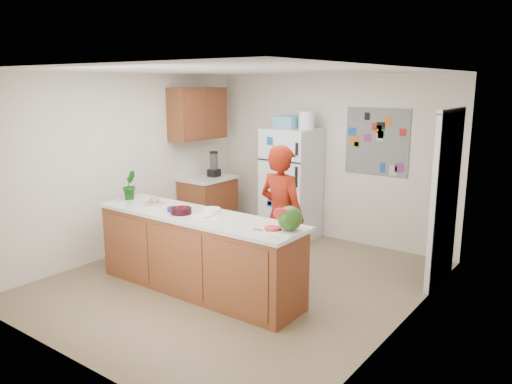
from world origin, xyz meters
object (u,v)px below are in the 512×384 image
Objects in this scene: refrigerator at (291,184)px; watermelon at (290,218)px; cherry_bowl at (181,211)px; person at (282,217)px.

refrigerator is 2.75m from watermelon.
refrigerator is 2.47m from cherry_bowl.
cherry_bowl is at bearing -173.91° from watermelon.
person is 1.16m from cherry_bowl.
person is at bearing 128.85° from watermelon.
refrigerator is 6.81× the size of watermelon.
watermelon is (1.46, -2.33, 0.21)m from refrigerator.
watermelon reaches higher than cherry_bowl.
watermelon is at bearing 135.39° from person.
refrigerator is 7.37× the size of cherry_bowl.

